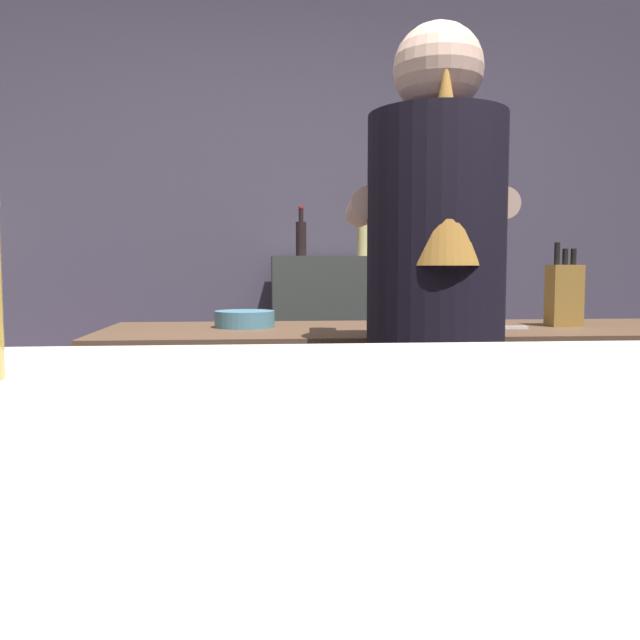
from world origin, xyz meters
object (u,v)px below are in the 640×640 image
at_px(knife_block, 564,294).
at_px(bottle_hot_sauce, 363,239).
at_px(bottle_vinegar, 301,237).
at_px(mixing_bowl, 245,319).
at_px(chefs_knife, 489,327).
at_px(bartender, 435,321).
at_px(bottle_soy, 390,242).

bearing_deg(knife_block, bottle_hot_sauce, 112.95).
height_order(bottle_hot_sauce, bottle_vinegar, bottle_vinegar).
xyz_separation_m(mixing_bowl, chefs_knife, (0.77, -0.11, -0.02)).
height_order(mixing_bowl, chefs_knife, mixing_bowl).
bearing_deg(bottle_hot_sauce, chefs_knife, -80.05).
bearing_deg(knife_block, chefs_knife, -166.85).
height_order(bartender, mixing_bowl, bartender).
xyz_separation_m(bartender, knife_block, (0.55, 0.47, 0.05)).
height_order(bartender, bottle_vinegar, bartender).
height_order(bottle_vinegar, bottle_soy, bottle_vinegar).
bearing_deg(mixing_bowl, bottle_hot_sauce, 63.36).
height_order(knife_block, chefs_knife, knife_block).
bearing_deg(knife_block, bartender, -139.73).
distance_m(bartender, bottle_soy, 1.76).
relative_size(bartender, knife_block, 6.31).
distance_m(bartender, bottle_hot_sauce, 1.65).
bearing_deg(mixing_bowl, knife_block, -2.75).
height_order(mixing_bowl, bottle_soy, bottle_soy).
bearing_deg(chefs_knife, mixing_bowl, 179.49).
bearing_deg(bottle_vinegar, bottle_hot_sauce, -1.30).
bearing_deg(mixing_bowl, bottle_soy, 59.66).
bearing_deg(bottle_soy, mixing_bowl, -120.34).
relative_size(mixing_bowl, bottle_vinegar, 0.80).
distance_m(bottle_vinegar, bottle_soy, 0.47).
xyz_separation_m(mixing_bowl, bottle_hot_sauce, (0.55, 1.10, 0.31)).
bearing_deg(bottle_vinegar, bartender, -81.72).
distance_m(bartender, chefs_knife, 0.50).
bearing_deg(bartender, knife_block, -45.11).
bearing_deg(bartender, chefs_knife, -30.03).
xyz_separation_m(bottle_hot_sauce, bottle_soy, (0.15, 0.10, -0.01)).
height_order(chefs_knife, bottle_soy, bottle_soy).
bearing_deg(bottle_hot_sauce, bottle_soy, 34.37).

